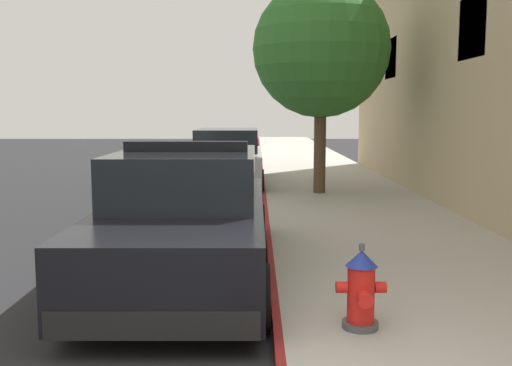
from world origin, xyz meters
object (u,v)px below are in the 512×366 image
police_cruiser (184,219)px  parked_car_silver_ahead (225,159)px  street_tree (318,49)px  fire_hydrant (358,290)px

police_cruiser → parked_car_silver_ahead: size_ratio=1.00×
police_cruiser → street_tree: size_ratio=0.99×
fire_hydrant → street_tree: street_tree is taller
parked_car_silver_ahead → fire_hydrant: parked_car_silver_ahead is taller
police_cruiser → fire_hydrant: police_cruiser is taller
fire_hydrant → street_tree: (0.57, 8.64, 2.96)m
parked_car_silver_ahead → street_tree: 4.17m
street_tree → police_cruiser: bearing=-109.4°
parked_car_silver_ahead → police_cruiser: bearing=-90.4°
police_cruiser → parked_car_silver_ahead: (0.06, 8.85, -0.00)m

